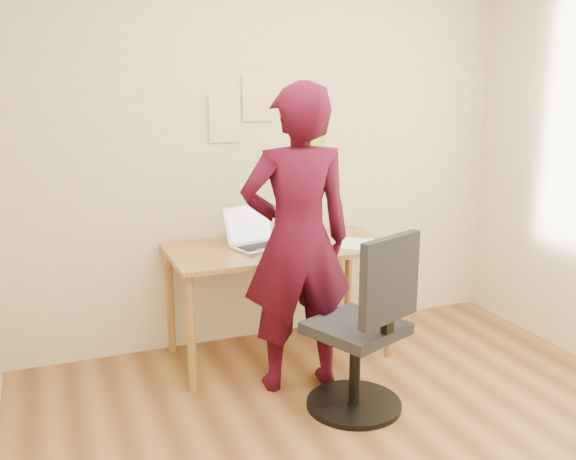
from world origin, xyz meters
name	(u,v)px	position (x,y,z in m)	size (l,w,h in m)	color
room	(406,184)	(0.00, 0.00, 1.35)	(3.58, 3.58, 2.78)	brown
desk	(279,259)	(-0.05, 1.38, 0.65)	(1.40, 0.70, 0.74)	#A16E37
laptop	(256,238)	(-0.19, 1.43, 0.79)	(0.41, 0.38, 0.24)	#AAAAB1
paper_sheet	(357,244)	(0.44, 1.25, 0.74)	(0.20, 0.29, 0.00)	white
phone	(313,251)	(0.09, 1.17, 0.74)	(0.10, 0.13, 0.01)	black
wall_note_left	(225,119)	(-0.29, 1.74, 1.52)	(0.21, 0.00, 0.30)	#E8C98A
wall_note_mid	(258,98)	(-0.06, 1.74, 1.65)	(0.21, 0.00, 0.30)	#E8C98A
wall_note_right	(313,136)	(0.33, 1.74, 1.39)	(0.18, 0.00, 0.24)	#7CC42C
office_chair	(365,337)	(0.11, 0.52, 0.43)	(0.58, 0.59, 1.01)	black
person	(297,240)	(-0.11, 0.95, 0.89)	(0.65, 0.42, 1.77)	#390718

